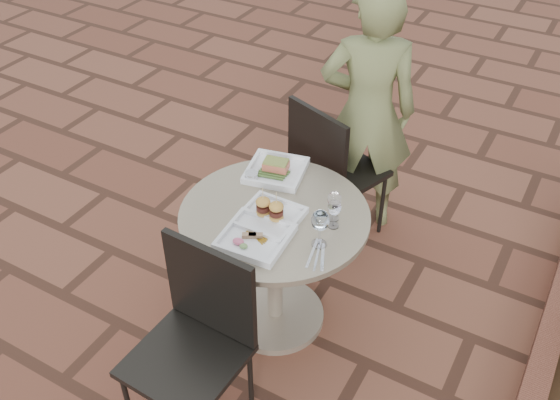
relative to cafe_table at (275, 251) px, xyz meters
The scene contains 14 objects.
ground 0.56m from the cafe_table, behind, with size 60.00×60.00×0.00m, color brown.
cafe_table is the anchor object (origin of this frame).
chair_far 0.73m from the cafe_table, 94.53° to the left, with size 0.56×0.56×0.93m.
chair_near 0.64m from the cafe_table, 90.57° to the right, with size 0.46×0.46×0.93m.
diner 1.04m from the cafe_table, 87.80° to the left, with size 0.56×0.37×1.53m, color brown.
plate_salmon 0.41m from the cafe_table, 118.69° to the left, with size 0.34×0.34×0.08m.
plate_sliders 0.28m from the cafe_table, 84.20° to the right, with size 0.27×0.27×0.17m.
plate_tuna 0.33m from the cafe_table, 84.67° to the right, with size 0.31×0.31×0.03m.
wine_glass_right 0.48m from the cafe_table, 17.89° to the right, with size 0.08×0.08×0.19m.
wine_glass_mid 0.45m from the cafe_table, 21.53° to the left, with size 0.07×0.07×0.15m.
wine_glass_far 0.45m from the cafe_table, 10.88° to the left, with size 0.06×0.06×0.15m.
steel_ramekin 0.39m from the cafe_table, 144.13° to the left, with size 0.07×0.07×0.05m, color silver.
cutlery_set 0.42m from the cafe_table, 27.21° to the right, with size 0.09×0.20×0.00m, color silver, non-canonical shape.
planter_curb 1.40m from the cafe_table, 11.45° to the left, with size 0.12×3.00×0.15m, color brown.
Camera 1 is at (1.42, -1.90, 2.60)m, focal length 40.00 mm.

